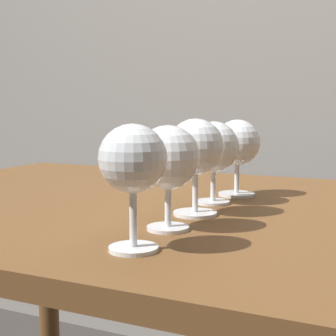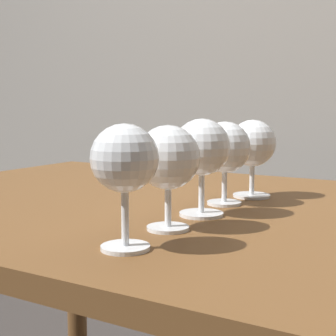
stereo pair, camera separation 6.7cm
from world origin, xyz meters
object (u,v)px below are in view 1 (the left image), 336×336
object	(u,v)px
wine_glass_white	(133,160)
wine_glass_pinot	(196,150)
wine_glass_chardonnay	(168,160)
wine_glass_amber	(214,148)
wine_glass_port	(237,145)

from	to	relation	value
wine_glass_white	wine_glass_pinot	distance (m)	0.21
wine_glass_chardonnay	wine_glass_amber	bearing A→B (deg)	92.23
wine_glass_white	wine_glass_amber	size ratio (longest dim) A/B	1.04
wine_glass_chardonnay	wine_glass_amber	size ratio (longest dim) A/B	1.01
wine_glass_chardonnay	wine_glass_port	distance (m)	0.29
wine_glass_chardonnay	wine_glass_pinot	xyz separation A→B (m)	(-0.00, 0.10, 0.01)
wine_glass_chardonnay	wine_glass_amber	distance (m)	0.20
wine_glass_pinot	wine_glass_white	bearing A→B (deg)	-88.13
wine_glass_white	wine_glass_amber	xyz separation A→B (m)	(-0.01, 0.31, -0.01)
wine_glass_amber	wine_glass_white	bearing A→B (deg)	-87.56
wine_glass_chardonnay	wine_glass_port	world-z (taller)	same
wine_glass_port	wine_glass_white	bearing A→B (deg)	-90.13
wine_glass_amber	wine_glass_port	distance (m)	0.09
wine_glass_pinot	wine_glass_amber	distance (m)	0.10
wine_glass_chardonnay	wine_glass_port	size ratio (longest dim) A/B	1.00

